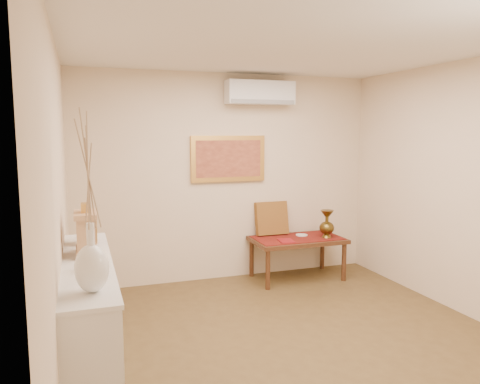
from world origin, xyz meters
name	(u,v)px	position (x,y,z in m)	size (l,w,h in m)	color
floor	(303,349)	(0.00, 0.00, 0.00)	(4.50, 4.50, 0.00)	brown
ceiling	(308,41)	(0.00, 0.00, 2.70)	(4.50, 4.50, 0.00)	silver
wall_back	(228,178)	(0.00, 2.25, 1.35)	(4.00, 0.02, 2.70)	beige
wall_left	(59,214)	(-2.00, 0.00, 1.35)	(0.02, 4.50, 2.70)	beige
white_vase	(89,205)	(-1.80, -0.73, 1.52)	(0.20, 0.20, 1.08)	silver
candlestick	(88,263)	(-1.82, -0.44, 1.08)	(0.10, 0.10, 0.21)	silver
brass_urn_small	(87,256)	(-1.82, -0.24, 1.08)	(0.09, 0.09, 0.20)	brown
table_cloth	(297,238)	(0.85, 1.88, 0.55)	(1.14, 0.59, 0.01)	maroon
brass_urn_tall	(327,221)	(1.22, 1.76, 0.78)	(0.20, 0.20, 0.44)	brown
plate	(302,235)	(0.96, 1.97, 0.56)	(0.16, 0.16, 0.01)	silver
menu	(286,241)	(0.62, 1.74, 0.56)	(0.18, 0.25, 0.01)	maroon
cushion	(272,218)	(0.60, 2.17, 0.78)	(0.45, 0.10, 0.45)	#5F2413
display_ledge	(89,323)	(-1.82, 0.00, 0.49)	(0.37, 2.02, 0.98)	silver
mantel_clock	(86,233)	(-1.82, 0.22, 1.15)	(0.17, 0.36, 0.41)	tan
wooden_chest	(87,229)	(-1.80, 0.61, 1.10)	(0.16, 0.21, 0.24)	tan
low_table	(297,243)	(0.85, 1.88, 0.48)	(1.20, 0.70, 0.55)	#4C2916
painting	(228,159)	(0.00, 2.22, 1.60)	(1.00, 0.06, 0.60)	gold
ac_unit	(260,93)	(0.40, 2.12, 2.45)	(0.90, 0.25, 0.30)	silver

